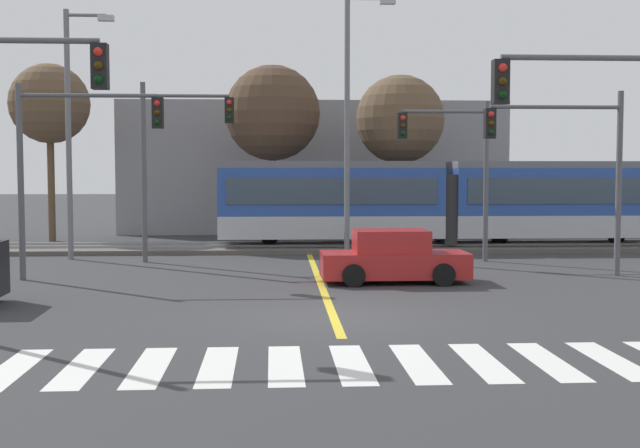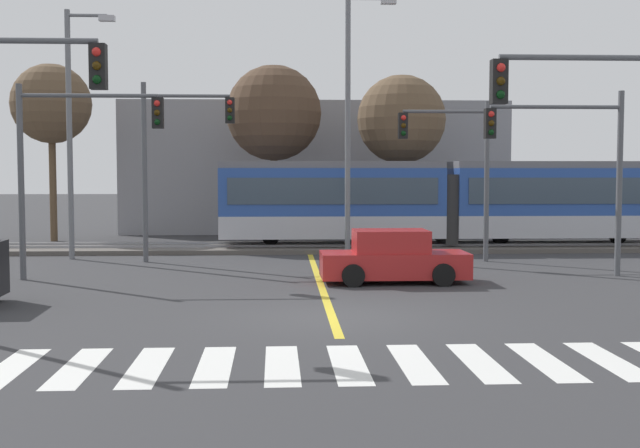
# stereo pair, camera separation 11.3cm
# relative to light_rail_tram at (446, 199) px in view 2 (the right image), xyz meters

# --- Properties ---
(ground_plane) EXTENTS (200.00, 200.00, 0.00)m
(ground_plane) POSITION_rel_light_rail_tram_xyz_m (-5.68, -15.29, -2.05)
(ground_plane) COLOR #333335
(track_bed) EXTENTS (120.00, 4.00, 0.18)m
(track_bed) POSITION_rel_light_rail_tram_xyz_m (-5.68, 0.01, -1.96)
(track_bed) COLOR #56514C
(track_bed) RESTS_ON ground
(rail_near) EXTENTS (120.00, 0.08, 0.10)m
(rail_near) POSITION_rel_light_rail_tram_xyz_m (-5.68, -0.71, -1.82)
(rail_near) COLOR #939399
(rail_near) RESTS_ON track_bed
(rail_far) EXTENTS (120.00, 0.08, 0.10)m
(rail_far) POSITION_rel_light_rail_tram_xyz_m (-5.68, 0.73, -1.82)
(rail_far) COLOR #939399
(rail_far) RESTS_ON track_bed
(light_rail_tram) EXTENTS (18.50, 2.64, 3.43)m
(light_rail_tram) POSITION_rel_light_rail_tram_xyz_m (0.00, 0.00, 0.00)
(light_rail_tram) COLOR #B7BAC1
(light_rail_tram) RESTS_ON track_bed
(crosswalk_stripe_0) EXTENTS (0.58, 2.80, 0.01)m
(crosswalk_stripe_0) POSITION_rel_light_rail_tram_xyz_m (-11.18, -19.62, -2.04)
(crosswalk_stripe_0) COLOR silver
(crosswalk_stripe_0) RESTS_ON ground
(crosswalk_stripe_1) EXTENTS (0.58, 2.80, 0.01)m
(crosswalk_stripe_1) POSITION_rel_light_rail_tram_xyz_m (-10.08, -19.61, -2.04)
(crosswalk_stripe_1) COLOR silver
(crosswalk_stripe_1) RESTS_ON ground
(crosswalk_stripe_2) EXTENTS (0.58, 2.80, 0.01)m
(crosswalk_stripe_2) POSITION_rel_light_rail_tram_xyz_m (-8.98, -19.61, -2.04)
(crosswalk_stripe_2) COLOR silver
(crosswalk_stripe_2) RESTS_ON ground
(crosswalk_stripe_3) EXTENTS (0.58, 2.80, 0.01)m
(crosswalk_stripe_3) POSITION_rel_light_rail_tram_xyz_m (-7.88, -19.60, -2.04)
(crosswalk_stripe_3) COLOR silver
(crosswalk_stripe_3) RESTS_ON ground
(crosswalk_stripe_4) EXTENTS (0.58, 2.80, 0.01)m
(crosswalk_stripe_4) POSITION_rel_light_rail_tram_xyz_m (-6.78, -19.59, -2.04)
(crosswalk_stripe_4) COLOR silver
(crosswalk_stripe_4) RESTS_ON ground
(crosswalk_stripe_5) EXTENTS (0.58, 2.80, 0.01)m
(crosswalk_stripe_5) POSITION_rel_light_rail_tram_xyz_m (-5.68, -19.58, -2.04)
(crosswalk_stripe_5) COLOR silver
(crosswalk_stripe_5) RESTS_ON ground
(crosswalk_stripe_6) EXTENTS (0.58, 2.80, 0.01)m
(crosswalk_stripe_6) POSITION_rel_light_rail_tram_xyz_m (-4.58, -19.57, -2.04)
(crosswalk_stripe_6) COLOR silver
(crosswalk_stripe_6) RESTS_ON ground
(crosswalk_stripe_7) EXTENTS (0.58, 2.80, 0.01)m
(crosswalk_stripe_7) POSITION_rel_light_rail_tram_xyz_m (-3.48, -19.56, -2.04)
(crosswalk_stripe_7) COLOR silver
(crosswalk_stripe_7) RESTS_ON ground
(crosswalk_stripe_8) EXTENTS (0.58, 2.80, 0.01)m
(crosswalk_stripe_8) POSITION_rel_light_rail_tram_xyz_m (-2.38, -19.55, -2.04)
(crosswalk_stripe_8) COLOR silver
(crosswalk_stripe_8) RESTS_ON ground
(crosswalk_stripe_9) EXTENTS (0.58, 2.80, 0.01)m
(crosswalk_stripe_9) POSITION_rel_light_rail_tram_xyz_m (-1.28, -19.55, -2.04)
(crosswalk_stripe_9) COLOR silver
(crosswalk_stripe_9) RESTS_ON ground
(lane_centre_line) EXTENTS (0.20, 15.59, 0.01)m
(lane_centre_line) POSITION_rel_light_rail_tram_xyz_m (-5.68, -9.79, -2.05)
(lane_centre_line) COLOR gold
(lane_centre_line) RESTS_ON ground
(sedan_crossing) EXTENTS (4.22, 1.96, 1.52)m
(sedan_crossing) POSITION_rel_light_rail_tram_xyz_m (-3.58, -9.85, -1.35)
(sedan_crossing) COLOR #B22323
(sedan_crossing) RESTS_ON ground
(traffic_light_near_right) EXTENTS (3.75, 0.38, 5.88)m
(traffic_light_near_right) POSITION_rel_light_rail_tram_xyz_m (-0.13, -16.37, 1.87)
(traffic_light_near_right) COLOR #515459
(traffic_light_near_right) RESTS_ON ground
(traffic_light_far_right) EXTENTS (3.25, 0.38, 5.66)m
(traffic_light_far_right) POSITION_rel_light_rail_tram_xyz_m (-0.63, -4.58, 1.70)
(traffic_light_far_right) COLOR #515459
(traffic_light_far_right) RESTS_ON ground
(traffic_light_far_left) EXTENTS (3.25, 0.38, 6.30)m
(traffic_light_far_left) POSITION_rel_light_rail_tram_xyz_m (-10.53, -4.22, 2.06)
(traffic_light_far_left) COLOR #515459
(traffic_light_far_left) RESTS_ON ground
(traffic_light_mid_left) EXTENTS (4.25, 0.38, 5.74)m
(traffic_light_mid_left) POSITION_rel_light_rail_tram_xyz_m (-12.92, -8.74, 1.83)
(traffic_light_mid_left) COLOR #515459
(traffic_light_mid_left) RESTS_ON ground
(traffic_light_mid_right) EXTENTS (4.25, 0.38, 5.62)m
(traffic_light_mid_right) POSITION_rel_light_rail_tram_xyz_m (1.97, -8.74, 1.68)
(traffic_light_mid_right) COLOR #515459
(traffic_light_mid_right) RESTS_ON ground
(street_lamp_west) EXTENTS (1.79, 0.28, 8.98)m
(street_lamp_west) POSITION_rel_light_rail_tram_xyz_m (-14.29, -3.11, 2.98)
(street_lamp_west) COLOR slate
(street_lamp_west) RESTS_ON ground
(street_lamp_centre) EXTENTS (1.86, 0.28, 9.69)m
(street_lamp_centre) POSITION_rel_light_rail_tram_xyz_m (-4.20, -3.10, 3.35)
(street_lamp_centre) COLOR slate
(street_lamp_centre) RESTS_ON ground
(bare_tree_far_west) EXTENTS (3.62, 3.62, 8.09)m
(bare_tree_far_west) POSITION_rel_light_rail_tram_xyz_m (-17.24, 4.67, 4.19)
(bare_tree_far_west) COLOR brown
(bare_tree_far_west) RESTS_ON ground
(bare_tree_west) EXTENTS (4.33, 4.33, 8.02)m
(bare_tree_west) POSITION_rel_light_rail_tram_xyz_m (-7.11, 4.03, 3.78)
(bare_tree_west) COLOR brown
(bare_tree_west) RESTS_ON ground
(bare_tree_east) EXTENTS (4.01, 4.01, 7.56)m
(bare_tree_east) POSITION_rel_light_rail_tram_xyz_m (-1.35, 3.60, 3.48)
(bare_tree_east) COLOR brown
(bare_tree_east) RESTS_ON ground
(building_backdrop_far) EXTENTS (19.93, 6.00, 6.80)m
(building_backdrop_far) POSITION_rel_light_rail_tram_xyz_m (-5.02, 10.86, 1.35)
(building_backdrop_far) COLOR gray
(building_backdrop_far) RESTS_ON ground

